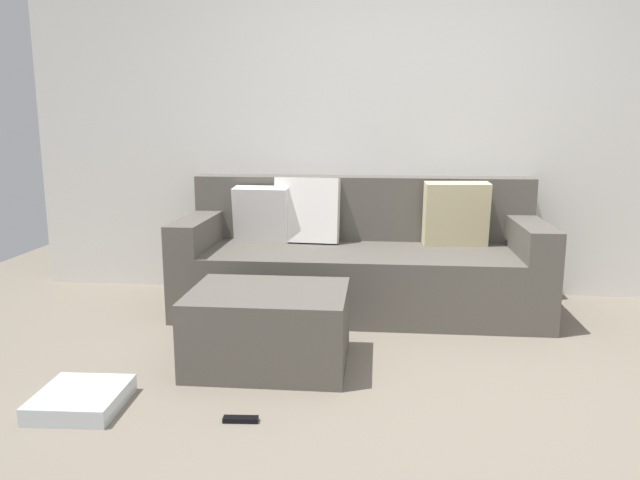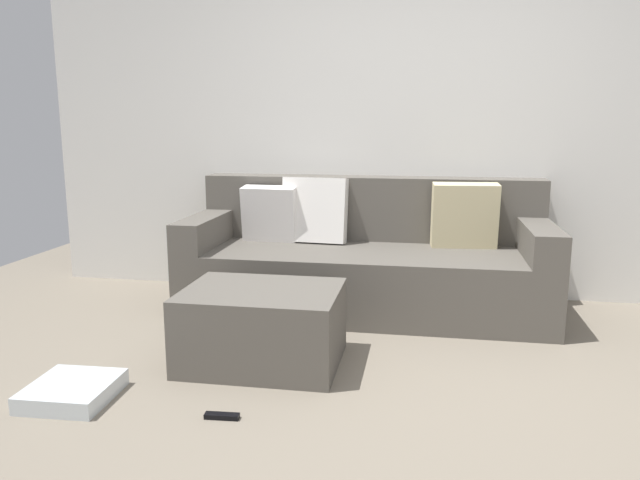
% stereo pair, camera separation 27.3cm
% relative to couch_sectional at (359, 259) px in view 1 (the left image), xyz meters
% --- Properties ---
extents(ground_plane, '(7.24, 7.24, 0.00)m').
position_rel_couch_sectional_xyz_m(ground_plane, '(0.30, -1.52, -0.34)').
color(ground_plane, slate).
extents(wall_back, '(5.57, 0.10, 2.76)m').
position_rel_couch_sectional_xyz_m(wall_back, '(0.30, 0.45, 1.05)').
color(wall_back, silver).
rests_on(wall_back, ground_plane).
extents(couch_sectional, '(2.42, 0.95, 0.89)m').
position_rel_couch_sectional_xyz_m(couch_sectional, '(0.00, 0.00, 0.00)').
color(couch_sectional, '#59544C').
rests_on(couch_sectional, ground_plane).
extents(ottoman, '(0.82, 0.63, 0.41)m').
position_rel_couch_sectional_xyz_m(ottoman, '(-0.44, -1.10, -0.13)').
color(ottoman, '#59544C').
rests_on(ottoman, ground_plane).
extents(storage_bin, '(0.39, 0.41, 0.08)m').
position_rel_couch_sectional_xyz_m(storage_bin, '(-1.19, -1.68, -0.30)').
color(storage_bin, silver).
rests_on(storage_bin, ground_plane).
extents(remote_near_ottoman, '(0.15, 0.05, 0.02)m').
position_rel_couch_sectional_xyz_m(remote_near_ottoman, '(-0.45, -1.75, -0.32)').
color(remote_near_ottoman, black).
rests_on(remote_near_ottoman, ground_plane).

